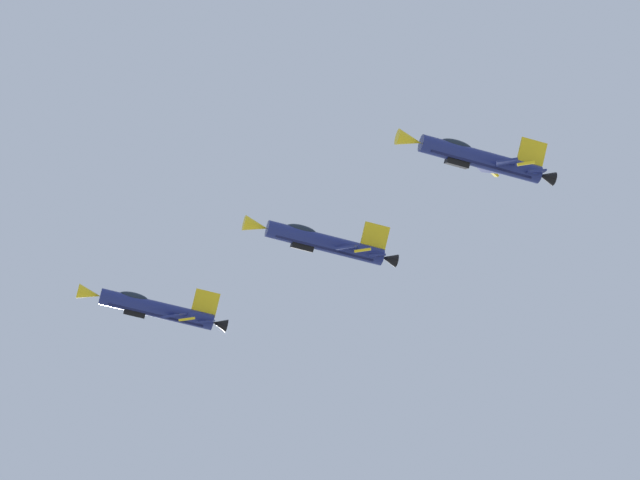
{
  "coord_description": "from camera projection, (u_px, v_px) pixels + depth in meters",
  "views": [
    {
      "loc": [
        -1.43,
        -1.05,
        1.66
      ],
      "look_at": [
        18.96,
        71.39,
        99.53
      ],
      "focal_mm": 70.13,
      "sensor_mm": 36.0,
      "label": 1
    }
  ],
  "objects": [
    {
      "name": "fighter_jet_lead",
      "position": [
        154.0,
        309.0,
        130.0
      ],
      "size": [
        15.94,
        7.15,
        7.91
      ],
      "rotation": [
        0.0,
        -0.89,
        1.6
      ],
      "color": "navy"
    },
    {
      "name": "fighter_jet_left_wing",
      "position": [
        322.0,
        242.0,
        123.79
      ],
      "size": [
        15.94,
        7.28,
        7.8
      ],
      "rotation": [
        0.0,
        -0.87,
        1.6
      ],
      "color": "navy"
    },
    {
      "name": "fighter_jet_right_wing",
      "position": [
        478.0,
        158.0,
        117.51
      ],
      "size": [
        15.94,
        7.31,
        7.77
      ],
      "rotation": [
        0.0,
        -0.87,
        1.6
      ],
      "color": "navy"
    }
  ]
}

